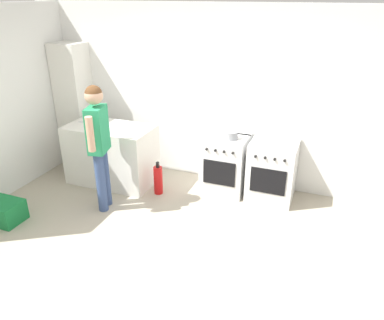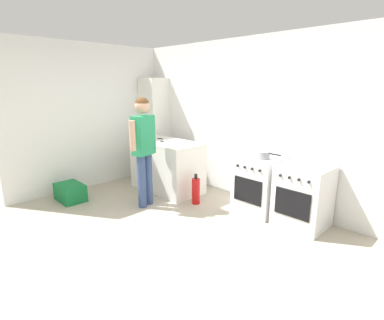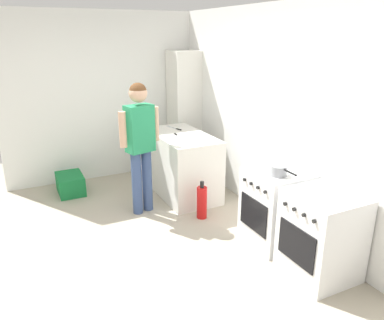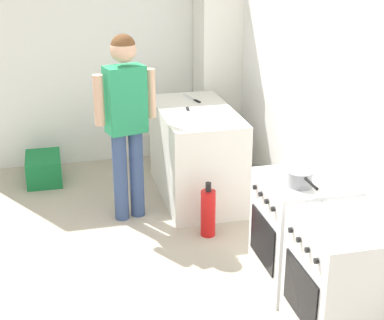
% 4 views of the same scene
% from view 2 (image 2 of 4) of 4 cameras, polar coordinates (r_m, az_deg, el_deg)
% --- Properties ---
extents(ground_plane, '(8.00, 8.00, 0.00)m').
position_cam_2_polar(ground_plane, '(3.90, -5.39, -14.67)').
color(ground_plane, '#ADA38E').
extents(back_wall, '(6.00, 0.10, 2.60)m').
position_cam_2_polar(back_wall, '(4.92, 12.21, 7.12)').
color(back_wall, white).
rests_on(back_wall, ground).
extents(side_wall_left, '(0.10, 3.10, 2.60)m').
position_cam_2_polar(side_wall_left, '(5.88, -19.04, 7.79)').
color(side_wall_left, white).
rests_on(side_wall_left, ground).
extents(counter_unit, '(1.30, 0.70, 0.90)m').
position_cam_2_polar(counter_unit, '(5.42, -4.78, -1.14)').
color(counter_unit, silver).
rests_on(counter_unit, ground).
extents(oven_left, '(0.62, 0.62, 0.85)m').
position_cam_2_polar(oven_left, '(4.62, 12.72, -4.51)').
color(oven_left, white).
rests_on(oven_left, ground).
extents(oven_right, '(0.63, 0.62, 0.85)m').
position_cam_2_polar(oven_right, '(4.31, 20.41, -6.43)').
color(oven_right, white).
rests_on(oven_right, ground).
extents(pot, '(0.36, 0.18, 0.11)m').
position_cam_2_polar(pot, '(4.36, 13.54, 0.90)').
color(pot, gray).
rests_on(pot, oven_left).
extents(knife_bread, '(0.35, 0.11, 0.01)m').
position_cam_2_polar(knife_bread, '(5.63, -6.89, 4.14)').
color(knife_bread, silver).
rests_on(knife_bread, counter_unit).
extents(knife_carving, '(0.33, 0.07, 0.01)m').
position_cam_2_polar(knife_carving, '(5.20, -5.09, 3.34)').
color(knife_carving, silver).
rests_on(knife_carving, counter_unit).
extents(person, '(0.28, 0.55, 1.70)m').
position_cam_2_polar(person, '(4.62, -9.21, 3.37)').
color(person, '#384C7A').
rests_on(person, ground).
extents(fire_extinguisher, '(0.13, 0.13, 0.50)m').
position_cam_2_polar(fire_extinguisher, '(4.84, 0.73, -5.89)').
color(fire_extinguisher, red).
rests_on(fire_extinguisher, ground).
extents(recycling_crate_lower, '(0.52, 0.36, 0.28)m').
position_cam_2_polar(recycling_crate_lower, '(5.39, -22.17, -5.72)').
color(recycling_crate_lower, '#197238').
rests_on(recycling_crate_lower, ground).
extents(larder_cabinet, '(0.48, 0.44, 2.00)m').
position_cam_2_polar(larder_cabinet, '(6.33, -7.11, 6.13)').
color(larder_cabinet, silver).
rests_on(larder_cabinet, ground).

